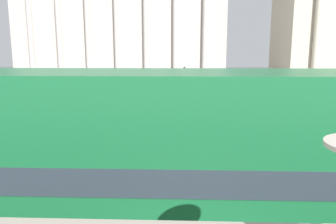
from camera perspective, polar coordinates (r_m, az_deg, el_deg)
name	(u,v)px	position (r m, az deg, el deg)	size (l,w,h in m)	color
double_decker_bus	(193,172)	(6.13, 4.31, -10.44)	(10.43, 2.62, 4.19)	black
plaza_building_left	(122,12)	(60.80, -8.01, 16.93)	(36.25, 11.29, 23.15)	#BCB2A8
traffic_light_mid	(185,85)	(21.85, 3.05, 4.65)	(0.42, 0.24, 3.57)	black
car_white	(303,111)	(23.44, 22.42, 0.21)	(4.20, 1.93, 1.35)	black
pedestrian_white	(331,123)	(18.87, 26.48, -1.70)	(0.32, 0.32, 1.62)	#282B33
pedestrian_red	(140,132)	(14.79, -4.89, -3.56)	(0.32, 0.32, 1.68)	#282B33
pedestrian_olive	(161,97)	(26.67, -1.26, 2.68)	(0.32, 0.32, 1.66)	#282B33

